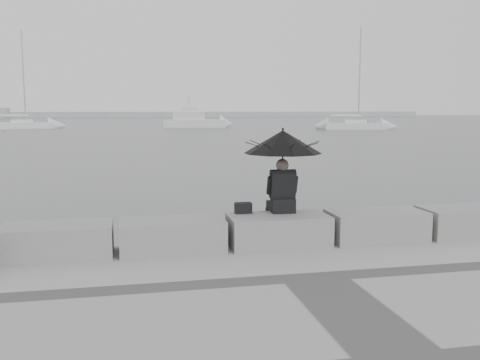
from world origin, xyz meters
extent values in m
plane|color=#444749|center=(0.00, 0.00, 0.00)|extent=(360.00, 360.00, 0.00)
cube|color=slate|center=(-3.40, -0.45, 0.75)|extent=(1.60, 0.80, 0.50)
cube|color=slate|center=(-1.70, -0.45, 0.75)|extent=(1.60, 0.80, 0.50)
cube|color=slate|center=(0.00, -0.45, 0.75)|extent=(1.60, 0.80, 0.50)
cube|color=slate|center=(1.70, -0.45, 0.75)|extent=(1.60, 0.80, 0.50)
cube|color=slate|center=(3.40, -0.45, 0.75)|extent=(1.60, 0.80, 0.50)
sphere|color=#726056|center=(0.13, -0.19, 1.78)|extent=(0.21, 0.21, 0.21)
cylinder|color=black|center=(0.13, -0.20, 1.85)|extent=(0.02, 0.02, 1.00)
cone|color=black|center=(0.13, -0.20, 2.16)|extent=(1.28, 1.28, 0.38)
sphere|color=black|center=(0.13, -0.20, 2.37)|extent=(0.04, 0.04, 0.04)
cube|color=black|center=(-0.52, -0.17, 1.09)|extent=(0.27, 0.16, 0.17)
cube|color=#9EA1A3|center=(0.00, 155.00, 0.80)|extent=(180.00, 6.00, 1.60)
cube|color=silver|center=(-16.10, 66.89, 0.35)|extent=(8.12, 3.84, 0.90)
cube|color=silver|center=(-16.10, 66.89, 0.95)|extent=(2.99, 2.09, 0.50)
cylinder|color=#9F9FA2|center=(-16.10, 66.89, 6.80)|extent=(0.16, 0.16, 12.00)
cylinder|color=#9F9FA2|center=(-16.10, 66.89, 1.60)|extent=(4.33, 0.93, 0.10)
cube|color=silver|center=(26.08, 55.73, 0.35)|extent=(8.13, 3.57, 0.90)
cube|color=silver|center=(26.08, 55.73, 0.95)|extent=(2.96, 2.00, 0.50)
cylinder|color=#9F9FA2|center=(26.08, 55.73, 6.80)|extent=(0.16, 0.16, 12.00)
cylinder|color=#9F9FA2|center=(26.08, 55.73, 1.60)|extent=(4.38, 0.78, 0.10)
cube|color=silver|center=(6.92, 66.40, 0.50)|extent=(9.00, 4.28, 1.20)
cube|color=silver|center=(6.92, 66.40, 1.60)|extent=(4.64, 2.93, 1.20)
cube|color=silver|center=(6.92, 66.40, 2.50)|extent=(2.41, 1.96, 0.60)
cylinder|color=#9F9FA2|center=(6.92, 66.40, 3.60)|extent=(0.08, 0.08, 1.60)
cube|color=black|center=(26.76, 57.88, 0.25)|extent=(4.73, 2.97, 0.70)
cube|color=silver|center=(26.76, 57.88, 0.75)|extent=(1.65, 1.57, 0.50)
camera|label=1|loc=(-2.32, -8.57, 2.71)|focal=40.00mm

